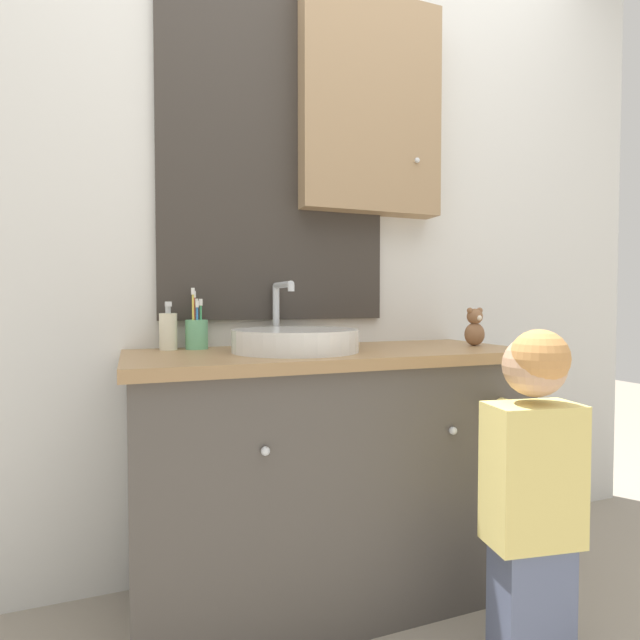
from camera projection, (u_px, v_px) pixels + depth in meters
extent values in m
cube|color=silver|center=(303.00, 226.00, 1.87)|extent=(3.20, 0.06, 2.50)
cube|color=#332D28|center=(276.00, 158.00, 1.78)|extent=(0.83, 0.02, 1.16)
cube|color=#B2C1CC|center=(276.00, 157.00, 1.78)|extent=(0.77, 0.01, 1.10)
cube|color=#997A56|center=(371.00, 106.00, 1.87)|extent=(0.56, 0.10, 0.80)
sphere|color=silver|center=(417.00, 160.00, 1.88)|extent=(0.02, 0.02, 0.02)
cube|color=#4C4742|center=(332.00, 479.00, 1.63)|extent=(1.24, 0.49, 0.77)
cube|color=#99754C|center=(332.00, 356.00, 1.61)|extent=(1.28, 0.53, 0.03)
sphere|color=silver|center=(265.00, 451.00, 1.28)|extent=(0.02, 0.02, 0.02)
sphere|color=silver|center=(453.00, 431.00, 1.49)|extent=(0.02, 0.02, 0.02)
cylinder|color=silver|center=(296.00, 340.00, 1.56)|extent=(0.40, 0.40, 0.07)
cylinder|color=silver|center=(295.00, 330.00, 1.56)|extent=(0.33, 0.33, 0.01)
cylinder|color=silver|center=(276.00, 316.00, 1.77)|extent=(0.02, 0.02, 0.21)
cylinder|color=silver|center=(283.00, 285.00, 1.68)|extent=(0.02, 0.18, 0.02)
cylinder|color=silver|center=(291.00, 288.00, 1.60)|extent=(0.02, 0.02, 0.02)
sphere|color=white|center=(305.00, 336.00, 1.81)|extent=(0.05, 0.05, 0.05)
cylinder|color=#66B27F|center=(197.00, 334.00, 1.65)|extent=(0.07, 0.07, 0.10)
cylinder|color=#47B26B|center=(201.00, 322.00, 1.65)|extent=(0.01, 0.01, 0.15)
cube|color=white|center=(201.00, 302.00, 1.65)|extent=(0.01, 0.02, 0.02)
cylinder|color=white|center=(197.00, 322.00, 1.66)|extent=(0.01, 0.01, 0.15)
cube|color=white|center=(196.00, 302.00, 1.65)|extent=(0.01, 0.02, 0.02)
cylinder|color=#D6423D|center=(194.00, 318.00, 1.65)|extent=(0.01, 0.01, 0.18)
cube|color=white|center=(194.00, 294.00, 1.65)|extent=(0.01, 0.02, 0.02)
cylinder|color=#E5CC4C|center=(193.00, 317.00, 1.63)|extent=(0.01, 0.01, 0.19)
cube|color=white|center=(193.00, 291.00, 1.63)|extent=(0.01, 0.02, 0.02)
cylinder|color=#3884DB|center=(197.00, 323.00, 1.64)|extent=(0.01, 0.01, 0.15)
cube|color=white|center=(197.00, 304.00, 1.63)|extent=(0.01, 0.02, 0.02)
cylinder|color=beige|center=(168.00, 332.00, 1.62)|extent=(0.06, 0.06, 0.12)
cylinder|color=silver|center=(168.00, 310.00, 1.61)|extent=(0.02, 0.02, 0.02)
cube|color=silver|center=(168.00, 304.00, 1.60)|extent=(0.02, 0.03, 0.02)
cube|color=slate|center=(531.00, 609.00, 1.29)|extent=(0.20, 0.14, 0.34)
cube|color=#E0CC70|center=(533.00, 474.00, 1.27)|extent=(0.25, 0.16, 0.36)
sphere|color=tan|center=(534.00, 366.00, 1.26)|extent=(0.16, 0.16, 0.16)
sphere|color=tan|center=(539.00, 358.00, 1.24)|extent=(0.15, 0.15, 0.15)
cylinder|color=#E0CC70|center=(516.00, 411.00, 1.48)|extent=(0.09, 0.28, 0.05)
cylinder|color=#3884DB|center=(492.00, 390.00, 1.61)|extent=(0.02, 0.05, 0.12)
ellipsoid|color=brown|center=(475.00, 334.00, 1.77)|extent=(0.07, 0.06, 0.08)
sphere|color=brown|center=(475.00, 316.00, 1.77)|extent=(0.06, 0.06, 0.06)
sphere|color=brown|center=(470.00, 311.00, 1.76)|extent=(0.02, 0.02, 0.02)
sphere|color=brown|center=(480.00, 311.00, 1.78)|extent=(0.02, 0.02, 0.02)
sphere|color=silver|center=(479.00, 318.00, 1.75)|extent=(0.02, 0.02, 0.02)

